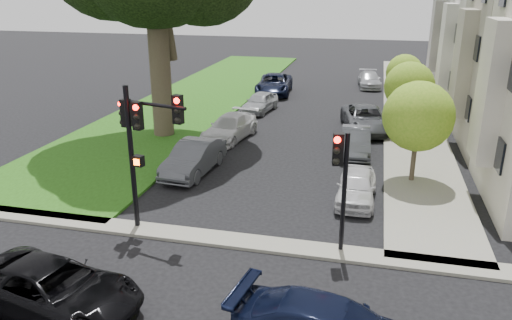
% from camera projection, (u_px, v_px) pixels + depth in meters
% --- Properties ---
extents(ground, '(140.00, 140.00, 0.00)m').
position_uv_depth(ground, '(218.00, 273.00, 15.48)').
color(ground, black).
rests_on(ground, ground).
extents(grass_strip, '(8.00, 44.00, 0.12)m').
position_uv_depth(grass_strip, '(202.00, 96.00, 39.43)').
color(grass_strip, '#1D430E').
rests_on(grass_strip, ground).
extents(sidewalk_right, '(3.50, 44.00, 0.12)m').
position_uv_depth(sidewalk_right, '(409.00, 107.00, 35.94)').
color(sidewalk_right, gray).
rests_on(sidewalk_right, ground).
extents(sidewalk_cross, '(60.00, 1.00, 0.12)m').
position_uv_depth(sidewalk_cross, '(236.00, 241.00, 17.29)').
color(sidewalk_cross, gray).
rests_on(sidewalk_cross, ground).
extents(house_d, '(7.70, 7.55, 15.97)m').
position_uv_depth(house_d, '(491.00, 4.00, 38.33)').
color(house_d, gray).
rests_on(house_d, ground).
extents(small_tree_a, '(3.06, 3.06, 4.59)m').
position_uv_depth(small_tree_a, '(418.00, 116.00, 21.52)').
color(small_tree_a, '#403523').
rests_on(small_tree_a, ground).
extents(small_tree_b, '(2.86, 2.86, 4.29)m').
position_uv_depth(small_tree_b, '(409.00, 87.00, 28.70)').
color(small_tree_b, '#403523').
rests_on(small_tree_b, ground).
extents(small_tree_c, '(2.54, 2.54, 3.82)m').
position_uv_depth(small_tree_c, '(404.00, 73.00, 35.07)').
color(small_tree_c, '#403523').
rests_on(small_tree_c, ground).
extents(traffic_signal_main, '(2.59, 0.75, 5.29)m').
position_uv_depth(traffic_signal_main, '(141.00, 133.00, 17.05)').
color(traffic_signal_main, black).
rests_on(traffic_signal_main, ground).
extents(traffic_signal_secondary, '(0.55, 0.44, 4.15)m').
position_uv_depth(traffic_signal_secondary, '(341.00, 171.00, 15.75)').
color(traffic_signal_secondary, black).
rests_on(traffic_signal_secondary, ground).
extents(car_cross_near, '(5.41, 3.20, 1.41)m').
position_uv_depth(car_cross_near, '(53.00, 289.00, 13.48)').
color(car_cross_near, black).
rests_on(car_cross_near, ground).
extents(car_parked_0, '(1.60, 3.83, 1.30)m').
position_uv_depth(car_parked_0, '(356.00, 186.00, 20.40)').
color(car_parked_0, silver).
rests_on(car_parked_0, ground).
extents(car_parked_1, '(1.70, 4.25, 1.37)m').
position_uv_depth(car_parked_1, '(356.00, 141.00, 26.05)').
color(car_parked_1, '#3F4247').
rests_on(car_parked_1, ground).
extents(car_parked_2, '(3.49, 5.69, 1.47)m').
position_uv_depth(car_parked_2, '(366.00, 119.00, 30.18)').
color(car_parked_2, '#3F4247').
rests_on(car_parked_2, ground).
extents(car_parked_4, '(2.27, 4.60, 1.29)m').
position_uv_depth(car_parked_4, '(369.00, 80.00, 42.78)').
color(car_parked_4, '#999BA0').
rests_on(car_parked_4, ground).
extents(car_parked_5, '(1.92, 4.66, 1.50)m').
position_uv_depth(car_parked_5, '(194.00, 158.00, 23.39)').
color(car_parked_5, '#3F4247').
rests_on(car_parked_5, ground).
extents(car_parked_6, '(2.66, 5.01, 1.38)m').
position_uv_depth(car_parked_6, '(230.00, 127.00, 28.51)').
color(car_parked_6, silver).
rests_on(car_parked_6, ground).
extents(car_parked_7, '(2.16, 4.17, 1.36)m').
position_uv_depth(car_parked_7, '(260.00, 102.00, 34.65)').
color(car_parked_7, '#999BA0').
rests_on(car_parked_7, ground).
extents(car_parked_8, '(3.10, 5.87, 1.57)m').
position_uv_depth(car_parked_8, '(274.00, 84.00, 40.24)').
color(car_parked_8, black).
rests_on(car_parked_8, ground).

